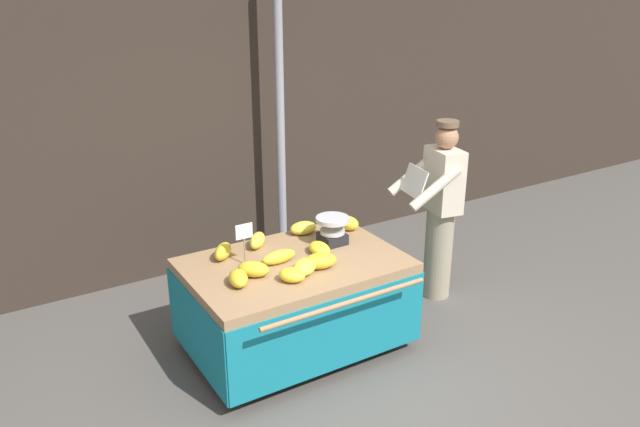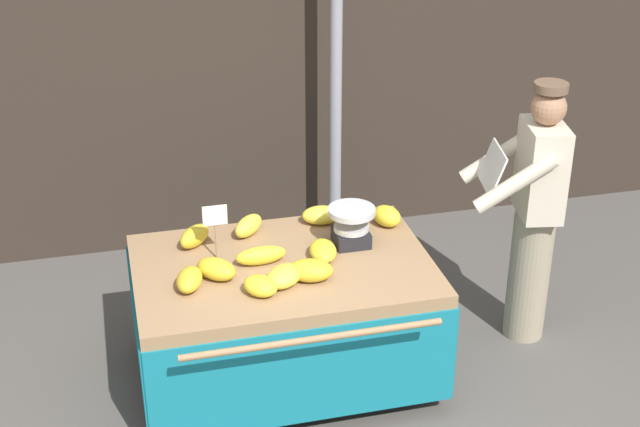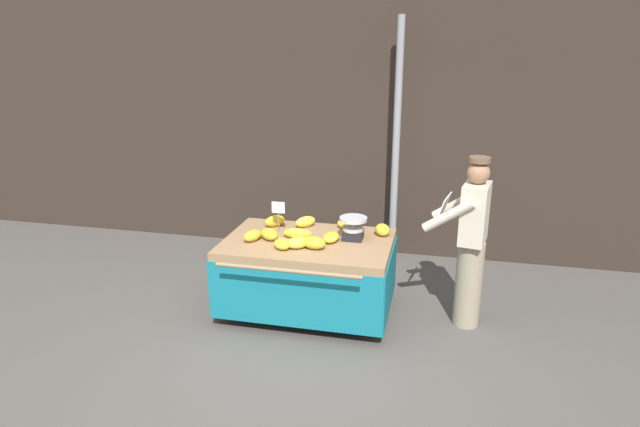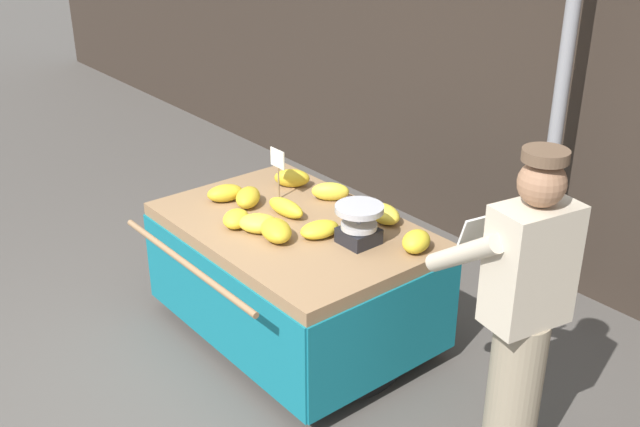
{
  "view_description": "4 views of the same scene",
  "coord_description": "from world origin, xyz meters",
  "px_view_note": "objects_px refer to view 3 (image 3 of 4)",
  "views": [
    {
      "loc": [
        -2.25,
        -3.03,
        2.96
      ],
      "look_at": [
        0.27,
        1.08,
        1.09
      ],
      "focal_mm": 35.58,
      "sensor_mm": 36.0,
      "label": 1
    },
    {
      "loc": [
        -0.95,
        -3.51,
        3.4
      ],
      "look_at": [
        0.13,
        0.83,
        1.14
      ],
      "focal_mm": 51.33,
      "sensor_mm": 36.0,
      "label": 2
    },
    {
      "loc": [
        1.22,
        -4.04,
        2.71
      ],
      "look_at": [
        0.08,
        0.86,
        1.12
      ],
      "focal_mm": 30.2,
      "sensor_mm": 36.0,
      "label": 3
    },
    {
      "loc": [
        3.25,
        -1.56,
        2.81
      ],
      "look_at": [
        0.3,
        0.84,
        1.02
      ],
      "focal_mm": 42.55,
      "sensor_mm": 36.0,
      "label": 4
    }
  ],
  "objects_px": {
    "banana_bunch_9": "(331,237)",
    "banana_bunch_4": "(297,233)",
    "weighing_scale": "(353,228)",
    "banana_bunch_8": "(298,243)",
    "price_sign": "(278,210)",
    "banana_bunch_5": "(252,236)",
    "banana_bunch_10": "(269,234)",
    "vendor_person": "(471,242)",
    "banana_cart": "(308,259)",
    "banana_bunch_7": "(382,230)",
    "banana_bunch_0": "(314,243)",
    "banana_bunch_3": "(348,224)",
    "banana_bunch_2": "(282,244)",
    "street_pole": "(396,147)",
    "banana_bunch_6": "(275,221)",
    "banana_bunch_1": "(306,222)"
  },
  "relations": [
    {
      "from": "banana_bunch_2",
      "to": "banana_bunch_4",
      "type": "height_order",
      "value": "banana_bunch_4"
    },
    {
      "from": "banana_bunch_2",
      "to": "banana_bunch_8",
      "type": "height_order",
      "value": "banana_bunch_8"
    },
    {
      "from": "banana_bunch_1",
      "to": "banana_bunch_8",
      "type": "height_order",
      "value": "banana_bunch_1"
    },
    {
      "from": "banana_bunch_3",
      "to": "banana_bunch_9",
      "type": "distance_m",
      "value": 0.44
    },
    {
      "from": "weighing_scale",
      "to": "banana_bunch_3",
      "type": "xyz_separation_m",
      "value": [
        -0.11,
        0.3,
        -0.06
      ]
    },
    {
      "from": "banana_bunch_7",
      "to": "vendor_person",
      "type": "height_order",
      "value": "vendor_person"
    },
    {
      "from": "banana_bunch_1",
      "to": "banana_bunch_8",
      "type": "xyz_separation_m",
      "value": [
        0.09,
        -0.62,
        -0.01
      ]
    },
    {
      "from": "street_pole",
      "to": "price_sign",
      "type": "bearing_deg",
      "value": -127.49
    },
    {
      "from": "price_sign",
      "to": "banana_bunch_8",
      "type": "height_order",
      "value": "price_sign"
    },
    {
      "from": "banana_cart",
      "to": "price_sign",
      "type": "height_order",
      "value": "price_sign"
    },
    {
      "from": "banana_bunch_10",
      "to": "vendor_person",
      "type": "xyz_separation_m",
      "value": [
        1.99,
        0.17,
        0.02
      ]
    },
    {
      "from": "banana_bunch_3",
      "to": "banana_bunch_5",
      "type": "bearing_deg",
      "value": -146.84
    },
    {
      "from": "banana_bunch_10",
      "to": "banana_bunch_4",
      "type": "bearing_deg",
      "value": 20.25
    },
    {
      "from": "banana_bunch_2",
      "to": "banana_bunch_10",
      "type": "bearing_deg",
      "value": 132.21
    },
    {
      "from": "banana_bunch_3",
      "to": "street_pole",
      "type": "bearing_deg",
      "value": 70.94
    },
    {
      "from": "banana_bunch_10",
      "to": "banana_bunch_0",
      "type": "bearing_deg",
      "value": -16.11
    },
    {
      "from": "banana_bunch_0",
      "to": "banana_bunch_9",
      "type": "height_order",
      "value": "banana_bunch_0"
    },
    {
      "from": "banana_bunch_9",
      "to": "banana_bunch_4",
      "type": "bearing_deg",
      "value": 176.33
    },
    {
      "from": "price_sign",
      "to": "banana_bunch_3",
      "type": "xyz_separation_m",
      "value": [
        0.69,
        0.29,
        -0.19
      ]
    },
    {
      "from": "banana_bunch_3",
      "to": "banana_bunch_5",
      "type": "height_order",
      "value": "banana_bunch_3"
    },
    {
      "from": "banana_bunch_6",
      "to": "banana_bunch_8",
      "type": "bearing_deg",
      "value": -53.53
    },
    {
      "from": "banana_bunch_8",
      "to": "banana_bunch_4",
      "type": "bearing_deg",
      "value": 106.85
    },
    {
      "from": "price_sign",
      "to": "banana_bunch_4",
      "type": "height_order",
      "value": "price_sign"
    },
    {
      "from": "banana_bunch_1",
      "to": "banana_bunch_3",
      "type": "relative_size",
      "value": 1.03
    },
    {
      "from": "banana_bunch_6",
      "to": "banana_bunch_7",
      "type": "distance_m",
      "value": 1.18
    },
    {
      "from": "banana_bunch_4",
      "to": "vendor_person",
      "type": "xyz_separation_m",
      "value": [
        1.72,
        0.07,
        0.02
      ]
    },
    {
      "from": "banana_bunch_9",
      "to": "banana_bunch_10",
      "type": "distance_m",
      "value": 0.63
    },
    {
      "from": "banana_cart",
      "to": "banana_bunch_0",
      "type": "bearing_deg",
      "value": -61.93
    },
    {
      "from": "street_pole",
      "to": "banana_bunch_8",
      "type": "height_order",
      "value": "street_pole"
    },
    {
      "from": "banana_bunch_9",
      "to": "price_sign",
      "type": "bearing_deg",
      "value": 166.86
    },
    {
      "from": "weighing_scale",
      "to": "banana_bunch_8",
      "type": "height_order",
      "value": "weighing_scale"
    },
    {
      "from": "banana_bunch_6",
      "to": "vendor_person",
      "type": "xyz_separation_m",
      "value": [
        2.06,
        -0.23,
        0.01
      ]
    },
    {
      "from": "price_sign",
      "to": "banana_bunch_5",
      "type": "bearing_deg",
      "value": -123.7
    },
    {
      "from": "banana_bunch_0",
      "to": "banana_bunch_8",
      "type": "distance_m",
      "value": 0.15
    },
    {
      "from": "banana_bunch_7",
      "to": "banana_bunch_8",
      "type": "height_order",
      "value": "banana_bunch_7"
    },
    {
      "from": "banana_bunch_3",
      "to": "banana_bunch_5",
      "type": "xyz_separation_m",
      "value": [
        -0.88,
        -0.58,
        -0.0
      ]
    },
    {
      "from": "banana_bunch_4",
      "to": "banana_bunch_9",
      "type": "distance_m",
      "value": 0.36
    },
    {
      "from": "price_sign",
      "to": "banana_bunch_2",
      "type": "distance_m",
      "value": 0.51
    },
    {
      "from": "banana_bunch_0",
      "to": "banana_bunch_3",
      "type": "bearing_deg",
      "value": 70.86
    },
    {
      "from": "banana_cart",
      "to": "banana_bunch_2",
      "type": "bearing_deg",
      "value": -122.15
    },
    {
      "from": "banana_bunch_0",
      "to": "banana_bunch_10",
      "type": "distance_m",
      "value": 0.52
    },
    {
      "from": "banana_cart",
      "to": "banana_bunch_9",
      "type": "distance_m",
      "value": 0.35
    },
    {
      "from": "price_sign",
      "to": "banana_bunch_10",
      "type": "distance_m",
      "value": 0.29
    },
    {
      "from": "banana_bunch_2",
      "to": "banana_bunch_6",
      "type": "xyz_separation_m",
      "value": [
        -0.28,
        0.63,
        0.01
      ]
    },
    {
      "from": "banana_bunch_6",
      "to": "street_pole",
      "type": "bearing_deg",
      "value": 45.76
    },
    {
      "from": "banana_cart",
      "to": "price_sign",
      "type": "xyz_separation_m",
      "value": [
        -0.35,
        0.15,
        0.46
      ]
    },
    {
      "from": "banana_bunch_1",
      "to": "banana_bunch_4",
      "type": "height_order",
      "value": "banana_bunch_1"
    },
    {
      "from": "banana_bunch_10",
      "to": "banana_bunch_7",
      "type": "bearing_deg",
      "value": 19.07
    },
    {
      "from": "price_sign",
      "to": "banana_bunch_7",
      "type": "xyz_separation_m",
      "value": [
        1.07,
        0.17,
        -0.19
      ]
    },
    {
      "from": "banana_cart",
      "to": "banana_bunch_8",
      "type": "xyz_separation_m",
      "value": [
        -0.04,
        -0.22,
        0.26
      ]
    }
  ]
}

